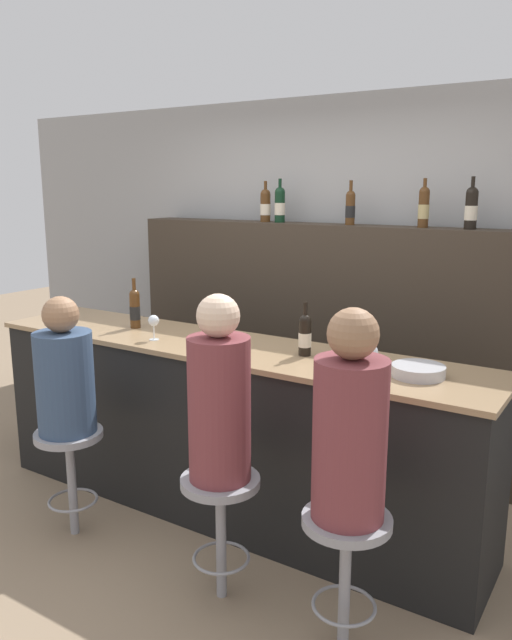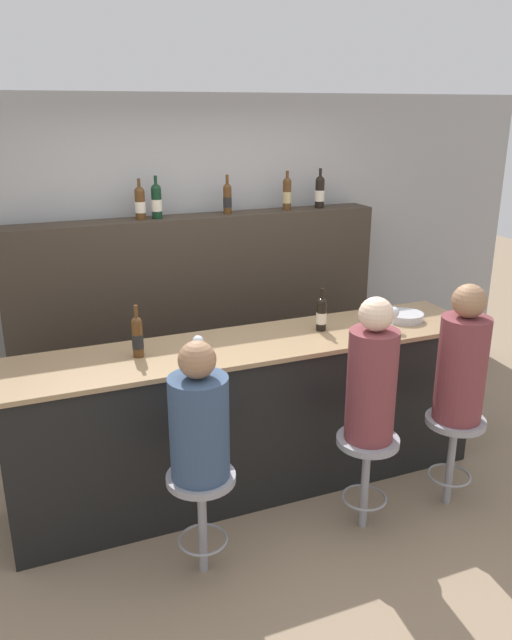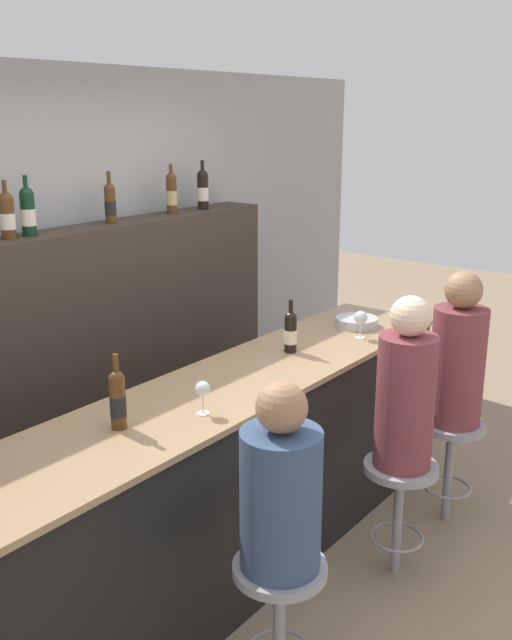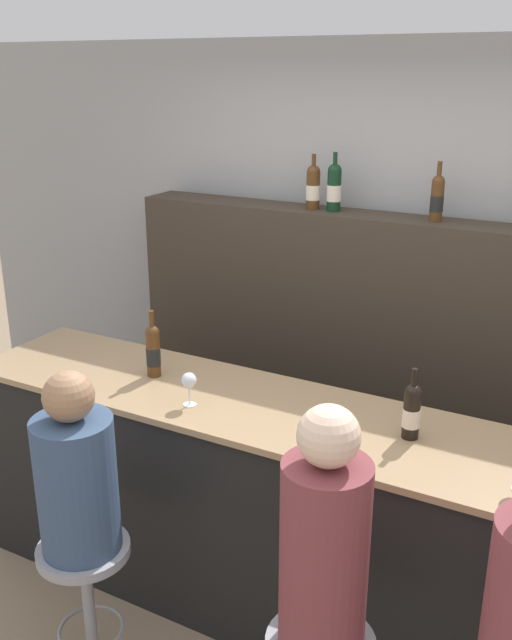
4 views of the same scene
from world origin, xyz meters
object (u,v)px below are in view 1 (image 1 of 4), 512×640
at_px(wine_bottle_backbar_1, 280,204).
at_px(metal_bowl, 418,371).
at_px(wine_bottle_backbar_3, 424,207).
at_px(wine_glass_0, 154,322).
at_px(guest_seated_middle, 219,398).
at_px(bar_stool_left, 70,454).
at_px(wine_bottle_counter_0, 135,308).
at_px(wine_glass_1, 370,353).
at_px(guest_seated_left, 65,375).
at_px(guest_seated_right, 350,427).
at_px(wine_bottle_backbar_0, 265,205).
at_px(wine_bottle_counter_1, 305,334).
at_px(bar_stool_right, 346,545).
at_px(wine_bottle_backbar_2, 350,207).
at_px(wine_bottle_backbar_4, 471,208).
at_px(bar_stool_middle, 221,504).

height_order(wine_bottle_backbar_1, metal_bowl, wine_bottle_backbar_1).
distance_m(wine_bottle_backbar_1, wine_bottle_backbar_3, 1.08).
distance_m(wine_glass_0, guest_seated_middle, 1.04).
distance_m(wine_bottle_backbar_1, bar_stool_left, 2.29).
xyz_separation_m(wine_bottle_counter_0, wine_glass_1, (1.70, -0.18, -0.01)).
xyz_separation_m(guest_seated_left, guest_seated_right, (1.69, 0.00, 0.06)).
xyz_separation_m(wine_bottle_backbar_0, metal_bowl, (1.59, -1.16, -0.73)).
relative_size(wine_bottle_backbar_1, wine_glass_0, 2.08).
height_order(wine_bottle_backbar_3, bar_stool_left, wine_bottle_backbar_3).
xyz_separation_m(wine_bottle_counter_1, wine_bottle_backbar_1, (-0.82, 1.12, 0.65)).
bearing_deg(bar_stool_right, wine_bottle_counter_1, 129.50).
bearing_deg(bar_stool_right, guest_seated_middle, -180.00).
distance_m(wine_bottle_counter_0, wine_glass_1, 1.71).
xyz_separation_m(wine_glass_1, guest_seated_middle, (-0.50, -0.54, -0.16)).
xyz_separation_m(wine_bottle_counter_1, wine_bottle_backbar_2, (-0.26, 1.12, 0.64)).
relative_size(wine_bottle_counter_0, metal_bowl, 1.26).
xyz_separation_m(bar_stool_left, bar_stool_right, (1.69, 0.00, 0.00)).
relative_size(wine_bottle_counter_1, wine_bottle_backbar_1, 0.93).
bearing_deg(wine_bottle_backbar_1, metal_bowl, -38.38).
height_order(guest_seated_middle, guest_seated_right, guest_seated_right).
height_order(wine_bottle_counter_0, wine_glass_0, wine_bottle_counter_0).
distance_m(wine_glass_0, bar_stool_right, 1.75).
bearing_deg(wine_bottle_backbar_2, guest_seated_left, -114.37).
height_order(wine_bottle_counter_0, wine_glass_1, wine_bottle_counter_0).
bearing_deg(wine_glass_0, guest_seated_left, -107.43).
distance_m(wine_bottle_counter_0, guest_seated_left, 0.78).
bearing_deg(guest_seated_middle, wine_bottle_counter_1, 86.01).
height_order(wine_bottle_backbar_4, metal_bowl, wine_bottle_backbar_4).
height_order(wine_bottle_backbar_1, guest_seated_right, wine_bottle_backbar_1).
relative_size(wine_bottle_backbar_0, metal_bowl, 1.17).
distance_m(wine_bottle_counter_1, wine_glass_0, 0.94).
bearing_deg(bar_stool_right, wine_glass_1, 105.11).
relative_size(wine_glass_1, bar_stool_left, 0.26).
bearing_deg(wine_bottle_backbar_3, bar_stool_left, -126.20).
distance_m(wine_bottle_backbar_2, guest_seated_middle, 2.02).
relative_size(wine_bottle_backbar_4, bar_stool_middle, 0.52).
distance_m(wine_bottle_backbar_0, guest_seated_right, 2.53).
height_order(wine_bottle_backbar_4, bar_stool_middle, wine_bottle_backbar_4).
height_order(wine_bottle_backbar_0, bar_stool_left, wine_bottle_backbar_0).
bearing_deg(guest_seated_right, wine_bottle_backbar_1, 127.60).
height_order(wine_bottle_backbar_2, wine_bottle_backbar_4, wine_bottle_backbar_4).
distance_m(wine_bottle_counter_1, bar_stool_right, 1.16).
distance_m(wine_bottle_backbar_3, metal_bowl, 1.44).
bearing_deg(wine_glass_1, bar_stool_right, -74.89).
relative_size(wine_bottle_backbar_3, wine_glass_0, 2.06).
bearing_deg(bar_stool_middle, wine_glass_1, 47.27).
xyz_separation_m(metal_bowl, bar_stool_middle, (-0.70, -0.68, -0.60)).
relative_size(wine_bottle_backbar_1, guest_seated_left, 0.42).
distance_m(wine_bottle_counter_1, guest_seated_left, 1.33).
bearing_deg(guest_seated_right, wine_bottle_backbar_2, 114.90).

